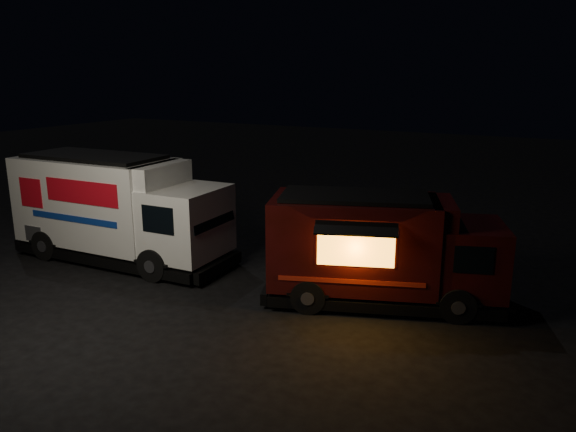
# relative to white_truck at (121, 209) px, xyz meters

# --- Properties ---
(ground) EXTENTS (80.00, 80.00, 0.00)m
(ground) POSITION_rel_white_truck_xyz_m (4.13, -0.99, -1.52)
(ground) COLOR black
(ground) RESTS_ON ground
(white_truck) EXTENTS (6.78, 2.49, 3.04)m
(white_truck) POSITION_rel_white_truck_xyz_m (0.00, 0.00, 0.00)
(white_truck) COLOR silver
(white_truck) RESTS_ON ground
(red_truck) EXTENTS (5.98, 3.79, 2.61)m
(red_truck) POSITION_rel_white_truck_xyz_m (7.70, 0.55, -0.21)
(red_truck) COLOR #380A0B
(red_truck) RESTS_ON ground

